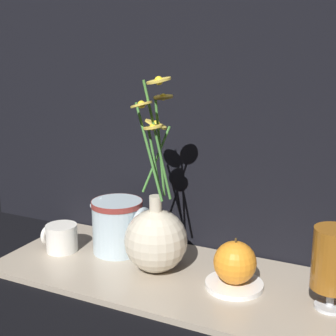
{
  "coord_description": "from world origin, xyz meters",
  "views": [
    {
      "loc": [
        0.37,
        -0.79,
        0.45
      ],
      "look_at": [
        -0.01,
        0.0,
        0.23
      ],
      "focal_mm": 50.0,
      "sensor_mm": 36.0,
      "label": 1
    }
  ],
  "objects": [
    {
      "name": "vase_with_flowers",
      "position": [
        -0.04,
        0.0,
        0.09
      ],
      "size": [
        0.13,
        0.15,
        0.39
      ],
      "color": "beige",
      "rests_on": "shelf"
    },
    {
      "name": "ground_plane",
      "position": [
        0.0,
        0.0,
        0.0
      ],
      "size": [
        6.0,
        6.0,
        0.0
      ],
      "primitive_type": "plane",
      "color": "black"
    },
    {
      "name": "tea_glass",
      "position": [
        0.3,
        0.0,
        0.1
      ],
      "size": [
        0.07,
        0.07,
        0.15
      ],
      "color": "silver",
      "rests_on": "shelf"
    },
    {
      "name": "backdrop_wall",
      "position": [
        0.0,
        0.17,
        0.55
      ],
      "size": [
        1.24,
        0.02,
        1.1
      ],
      "color": "black",
      "rests_on": "ground_plane"
    },
    {
      "name": "orange_fruit",
      "position": [
        0.13,
        0.0,
        0.06
      ],
      "size": [
        0.08,
        0.08,
        0.09
      ],
      "color": "orange",
      "rests_on": "saucer_plate"
    },
    {
      "name": "saucer_plate",
      "position": [
        0.13,
        0.0,
        0.02
      ],
      "size": [
        0.11,
        0.11,
        0.01
      ],
      "color": "white",
      "rests_on": "shelf"
    },
    {
      "name": "ceramic_pitcher",
      "position": [
        -0.16,
        0.05,
        0.08
      ],
      "size": [
        0.14,
        0.11,
        0.13
      ],
      "color": "silver",
      "rests_on": "shelf"
    },
    {
      "name": "shelf",
      "position": [
        0.0,
        0.0,
        0.01
      ],
      "size": [
        0.74,
        0.3,
        0.01
      ],
      "color": "tan",
      "rests_on": "ground_plane"
    },
    {
      "name": "yellow_mug",
      "position": [
        -0.28,
        -0.01,
        0.04
      ],
      "size": [
        0.08,
        0.07,
        0.06
      ],
      "color": "silver",
      "rests_on": "shelf"
    }
  ]
}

